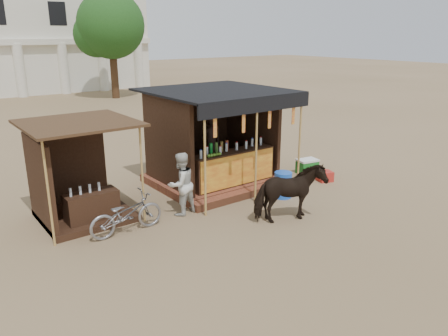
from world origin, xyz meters
name	(u,v)px	position (x,y,z in m)	size (l,w,h in m)	color
ground	(266,231)	(0.00, 0.00, 0.00)	(120.00, 120.00, 0.00)	#846B4C
main_stall	(215,150)	(1.00, 3.36, 1.03)	(3.60, 3.61, 2.78)	brown
secondary_stall	(75,186)	(-3.17, 3.24, 0.85)	(2.40, 2.40, 2.38)	#341F13
cow	(289,194)	(0.78, 0.09, 0.70)	(0.75, 1.65, 1.40)	black
motorbike	(126,214)	(-2.55, 1.81, 0.45)	(0.60, 1.72, 0.90)	gray
bystander	(181,184)	(-1.01, 2.00, 0.78)	(0.76, 0.59, 1.56)	silver
blue_barrel	(283,185)	(1.79, 1.33, 0.35)	(0.48, 0.48, 0.71)	blue
red_crate	(325,176)	(3.78, 1.55, 0.15)	(0.41, 0.38, 0.30)	#AA241C
cooler	(307,166)	(3.92, 2.40, 0.23)	(0.70, 0.54, 0.46)	#197022
tree	(107,28)	(5.81, 22.14, 4.63)	(4.50, 4.40, 7.00)	#382314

